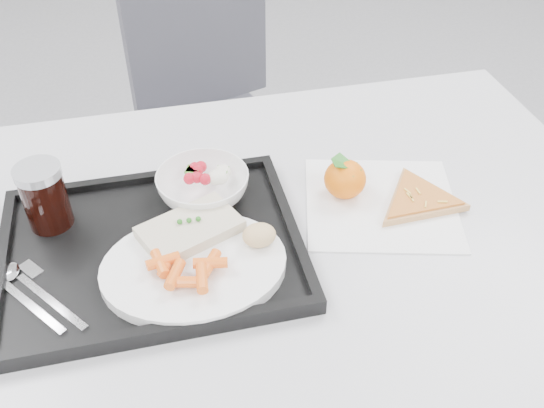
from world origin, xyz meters
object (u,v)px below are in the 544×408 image
at_px(chair, 208,103).
at_px(salad_bowl, 203,186).
at_px(tray, 152,249).
at_px(pizza_slice, 419,199).
at_px(table, 269,252).
at_px(tangerine, 345,179).
at_px(dinner_plate, 194,267).
at_px(cola_glass, 44,195).

distance_m(chair, salad_bowl, 0.74).
height_order(tray, pizza_slice, tray).
distance_m(table, pizza_slice, 0.27).
bearing_deg(tangerine, table, -163.82).
bearing_deg(tray, tangerine, 11.59).
bearing_deg(dinner_plate, tangerine, 26.13).
xyz_separation_m(tray, salad_bowl, (0.09, 0.10, 0.03)).
bearing_deg(tray, dinner_plate, -49.21).
distance_m(dinner_plate, cola_glass, 0.26).
xyz_separation_m(chair, tangerine, (0.14, -0.72, 0.25)).
distance_m(tray, cola_glass, 0.18).
relative_size(table, pizza_slice, 4.75).
bearing_deg(table, pizza_slice, -2.34).
relative_size(salad_bowl, pizza_slice, 0.60).
relative_size(chair, tangerine, 11.29).
bearing_deg(tray, pizza_slice, 2.14).
bearing_deg(pizza_slice, tangerine, 155.94).
bearing_deg(table, cola_glass, 169.42).
relative_size(tray, dinner_plate, 1.67).
bearing_deg(salad_bowl, tray, -133.79).
xyz_separation_m(dinner_plate, tangerine, (0.27, 0.13, 0.01)).
bearing_deg(salad_bowl, pizza_slice, -13.24).
bearing_deg(pizza_slice, salad_bowl, 166.76).
relative_size(dinner_plate, pizza_slice, 1.07).
distance_m(table, cola_glass, 0.37).
relative_size(dinner_plate, salad_bowl, 1.78).
xyz_separation_m(chair, salad_bowl, (-0.09, -0.68, 0.25)).
bearing_deg(salad_bowl, chair, 82.27).
relative_size(table, salad_bowl, 7.89).
distance_m(salad_bowl, tangerine, 0.24).
relative_size(dinner_plate, tangerine, 3.28).
height_order(tray, salad_bowl, salad_bowl).
height_order(dinner_plate, salad_bowl, salad_bowl).
distance_m(chair, pizza_slice, 0.84).
height_order(dinner_plate, pizza_slice, dinner_plate).
xyz_separation_m(chair, dinner_plate, (-0.13, -0.85, 0.24)).
relative_size(table, chair, 1.29).
bearing_deg(cola_glass, salad_bowl, 2.03).
xyz_separation_m(table, tangerine, (0.14, 0.04, 0.10)).
relative_size(table, dinner_plate, 4.44).
bearing_deg(pizza_slice, table, 177.66).
bearing_deg(dinner_plate, chair, 81.27).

